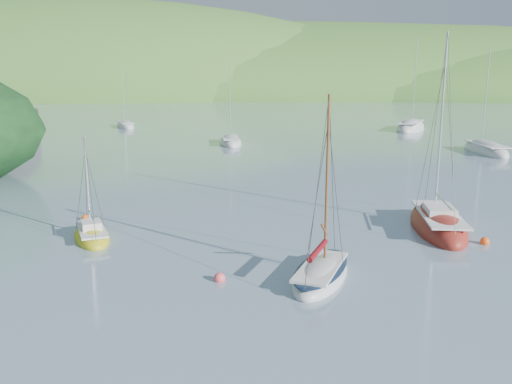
{
  "coord_description": "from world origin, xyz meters",
  "views": [
    {
      "loc": [
        0.03,
        -20.49,
        9.07
      ],
      "look_at": [
        0.24,
        8.0,
        2.62
      ],
      "focal_mm": 40.0,
      "sensor_mm": 36.0,
      "label": 1
    }
  ],
  "objects_px": {
    "distant_sloop_c": "(126,126)",
    "sloop_red": "(438,225)",
    "distant_sloop_b": "(411,128)",
    "distant_sloop_d": "(486,151)",
    "distant_sloop_a": "(231,142)",
    "daysailer_white": "(321,274)",
    "sailboat_yellow": "(92,236)"
  },
  "relations": [
    {
      "from": "distant_sloop_b",
      "to": "distant_sloop_c",
      "type": "height_order",
      "value": "distant_sloop_b"
    },
    {
      "from": "sloop_red",
      "to": "distant_sloop_a",
      "type": "distance_m",
      "value": 36.96
    },
    {
      "from": "distant_sloop_a",
      "to": "distant_sloop_b",
      "type": "xyz_separation_m",
      "value": [
        24.6,
        14.01,
        0.05
      ]
    },
    {
      "from": "daysailer_white",
      "to": "distant_sloop_a",
      "type": "relative_size",
      "value": 0.85
    },
    {
      "from": "distant_sloop_c",
      "to": "sloop_red",
      "type": "bearing_deg",
      "value": -82.81
    },
    {
      "from": "sailboat_yellow",
      "to": "distant_sloop_b",
      "type": "xyz_separation_m",
      "value": [
        30.63,
        50.28,
        0.06
      ]
    },
    {
      "from": "distant_sloop_c",
      "to": "distant_sloop_d",
      "type": "height_order",
      "value": "distant_sloop_d"
    },
    {
      "from": "sloop_red",
      "to": "distant_sloop_c",
      "type": "bearing_deg",
      "value": 124.72
    },
    {
      "from": "sailboat_yellow",
      "to": "distant_sloop_c",
      "type": "relative_size",
      "value": 0.65
    },
    {
      "from": "sailboat_yellow",
      "to": "distant_sloop_d",
      "type": "distance_m",
      "value": 43.97
    },
    {
      "from": "distant_sloop_a",
      "to": "sailboat_yellow",
      "type": "bearing_deg",
      "value": -104.9
    },
    {
      "from": "distant_sloop_a",
      "to": "daysailer_white",
      "type": "bearing_deg",
      "value": -88.13
    },
    {
      "from": "sloop_red",
      "to": "sailboat_yellow",
      "type": "xyz_separation_m",
      "value": [
        -18.88,
        -1.61,
        -0.06
      ]
    },
    {
      "from": "daysailer_white",
      "to": "distant_sloop_b",
      "type": "bearing_deg",
      "value": 91.95
    },
    {
      "from": "distant_sloop_a",
      "to": "sloop_red",
      "type": "bearing_deg",
      "value": -75.12
    },
    {
      "from": "distant_sloop_d",
      "to": "distant_sloop_a",
      "type": "bearing_deg",
      "value": 162.25
    },
    {
      "from": "sloop_red",
      "to": "distant_sloop_d",
      "type": "distance_m",
      "value": 31.02
    },
    {
      "from": "daysailer_white",
      "to": "distant_sloop_c",
      "type": "xyz_separation_m",
      "value": [
        -21.29,
        59.67,
        -0.04
      ]
    },
    {
      "from": "sailboat_yellow",
      "to": "distant_sloop_c",
      "type": "height_order",
      "value": "distant_sloop_c"
    },
    {
      "from": "sloop_red",
      "to": "sailboat_yellow",
      "type": "relative_size",
      "value": 1.97
    },
    {
      "from": "distant_sloop_b",
      "to": "distant_sloop_d",
      "type": "distance_m",
      "value": 21.02
    },
    {
      "from": "daysailer_white",
      "to": "distant_sloop_d",
      "type": "bearing_deg",
      "value": 79.68
    },
    {
      "from": "distant_sloop_c",
      "to": "distant_sloop_d",
      "type": "distance_m",
      "value": 49.1
    },
    {
      "from": "sailboat_yellow",
      "to": "distant_sloop_d",
      "type": "xyz_separation_m",
      "value": [
        32.72,
        29.37,
        0.04
      ]
    },
    {
      "from": "daysailer_white",
      "to": "sloop_red",
      "type": "height_order",
      "value": "sloop_red"
    },
    {
      "from": "daysailer_white",
      "to": "distant_sloop_a",
      "type": "bearing_deg",
      "value": 118.15
    },
    {
      "from": "sloop_red",
      "to": "distant_sloop_d",
      "type": "height_order",
      "value": "distant_sloop_d"
    },
    {
      "from": "sloop_red",
      "to": "distant_sloop_a",
      "type": "bearing_deg",
      "value": 116.24
    },
    {
      "from": "sloop_red",
      "to": "distant_sloop_d",
      "type": "relative_size",
      "value": 0.99
    },
    {
      "from": "sailboat_yellow",
      "to": "daysailer_white",
      "type": "bearing_deg",
      "value": -48.59
    },
    {
      "from": "distant_sloop_a",
      "to": "distant_sloop_b",
      "type": "bearing_deg",
      "value": 24.22
    },
    {
      "from": "distant_sloop_a",
      "to": "distant_sloop_c",
      "type": "xyz_separation_m",
      "value": [
        -15.88,
        17.56,
        -0.01
      ]
    }
  ]
}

